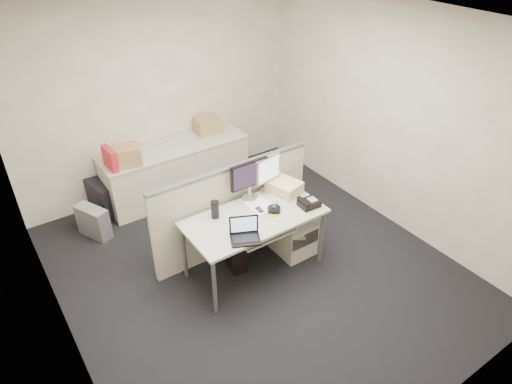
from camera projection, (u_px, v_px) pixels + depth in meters
floor at (255, 268)px, 5.23m from camera, size 4.00×4.50×0.01m
ceiling at (254, 23)px, 3.76m from camera, size 4.00×4.50×0.01m
wall_back at (159, 96)px, 6.05m from camera, size 4.00×0.02×2.70m
wall_front at (451, 308)px, 2.94m from camera, size 4.00×0.02×2.70m
wall_left at (42, 238)px, 3.54m from camera, size 0.02×4.50×2.70m
wall_right at (393, 118)px, 5.44m from camera, size 0.02×4.50×2.70m
desk at (254, 221)px, 4.87m from camera, size 1.50×0.75×0.73m
keyboard_tray at (264, 233)px, 4.77m from camera, size 0.62×0.32×0.02m
drawer_pedestal at (291, 226)px, 5.35m from camera, size 0.40×0.55×0.65m
cubicle_partition at (233, 210)px, 5.24m from camera, size 2.00×0.06×1.10m
back_counter at (177, 170)px, 6.37m from camera, size 2.00×0.60×0.72m
monitor_main at (249, 180)px, 5.00m from camera, size 0.46×0.18×0.46m
monitor_small at (268, 175)px, 5.12m from camera, size 0.39×0.24×0.44m
laptop at (245, 231)px, 4.44m from camera, size 0.36×0.32×0.22m
trackball at (274, 210)px, 4.89m from camera, size 0.15×0.15×0.05m
desk_phone at (309, 203)px, 4.97m from camera, size 0.23×0.19×0.07m
paper_stack at (260, 206)px, 4.98m from camera, size 0.25×0.32×0.01m
sticky_pad at (274, 215)px, 4.84m from camera, size 0.09×0.09×0.01m
travel_mug at (215, 210)px, 4.77m from camera, size 0.11×0.11×0.18m
banana at (274, 205)px, 4.97m from camera, size 0.18×0.13×0.04m
cellphone at (260, 210)px, 4.91m from camera, size 0.07×0.12×0.01m
manila_folders at (284, 187)px, 5.19m from camera, size 0.36×0.42×0.13m
keyboard at (266, 228)px, 4.80m from camera, size 0.47×0.21×0.03m
pc_tower_desk at (234, 250)px, 5.19m from camera, size 0.25×0.44×0.39m
pc_tower_spare_dark at (102, 198)px, 6.01m from camera, size 0.29×0.53×0.47m
pc_tower_spare_silver at (93, 222)px, 5.63m from camera, size 0.34×0.47×0.41m
cardboard_box_left at (126, 156)px, 5.68m from camera, size 0.42×0.36×0.27m
cardboard_box_right at (208, 126)px, 6.47m from camera, size 0.36×0.29×0.25m
red_binder at (110, 159)px, 5.59m from camera, size 0.10×0.32×0.29m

